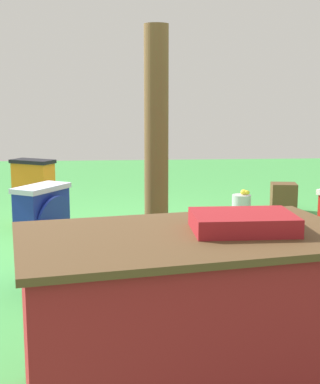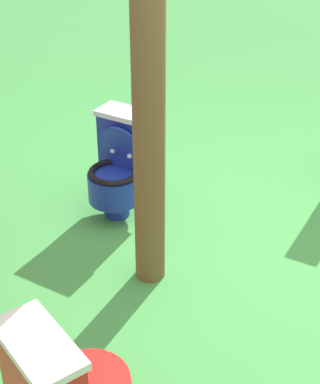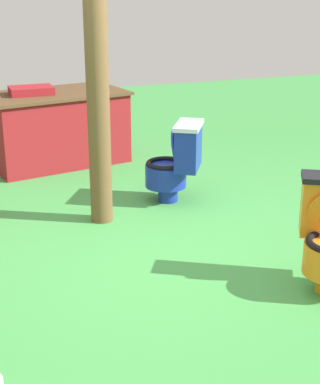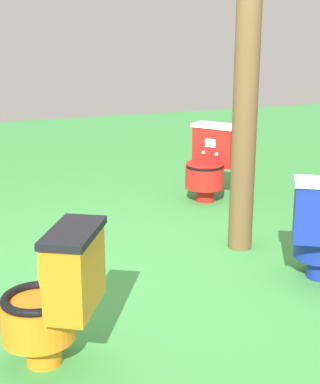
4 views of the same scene
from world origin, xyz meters
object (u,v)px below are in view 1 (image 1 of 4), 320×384
(wooden_post, at_px, (156,154))
(vendor_table, at_px, (188,316))
(toilet_blue, at_px, (55,235))
(lemon_bucket, at_px, (242,203))
(toilet_orange, at_px, (40,192))
(small_crate, at_px, (284,197))

(wooden_post, bearing_deg, vendor_table, 90.30)
(toilet_blue, bearing_deg, wooden_post, 136.38)
(toilet_blue, bearing_deg, lemon_bucket, 172.64)
(toilet_orange, height_order, lemon_bucket, toilet_orange)
(wooden_post, bearing_deg, lemon_bucket, -118.15)
(wooden_post, xyz_separation_m, small_crate, (-1.68, -2.23, -0.76))
(toilet_blue, xyz_separation_m, lemon_bucket, (-1.90, -2.37, -0.26))
(toilet_orange, bearing_deg, vendor_table, -41.61)
(toilet_blue, bearing_deg, small_crate, 166.48)
(toilet_orange, height_order, toilet_blue, same)
(vendor_table, xyz_separation_m, wooden_post, (0.01, -1.79, 0.54))
(vendor_table, relative_size, wooden_post, 0.86)
(wooden_post, bearing_deg, toilet_blue, 14.90)
(small_crate, distance_m, lemon_bucket, 0.53)
(toilet_blue, height_order, vendor_table, vendor_table)
(toilet_orange, xyz_separation_m, wooden_post, (-1.08, 1.62, 0.56))
(wooden_post, distance_m, small_crate, 2.89)
(vendor_table, bearing_deg, lemon_bucket, -106.23)
(wooden_post, distance_m, lemon_bucket, 2.59)
(wooden_post, bearing_deg, small_crate, -127.03)
(vendor_table, distance_m, small_crate, 4.35)
(lemon_bucket, bearing_deg, wooden_post, 61.85)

